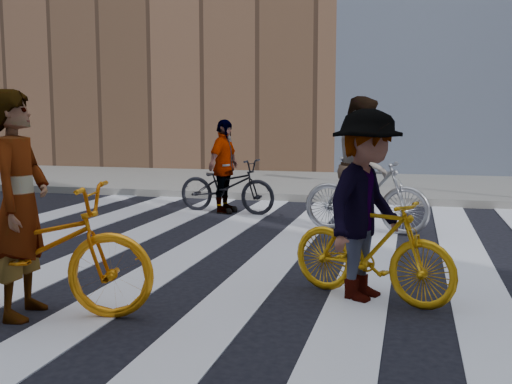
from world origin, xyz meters
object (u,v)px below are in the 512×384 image
at_px(rider_left, 20,205).
at_px(rider_rear, 224,166).
at_px(bike_yellow_left, 27,250).
at_px(bike_silver_mid, 366,195).
at_px(bike_dark_rear, 227,186).
at_px(rider_right, 366,206).
at_px(bike_yellow_right, 371,247).
at_px(rider_mid, 363,165).

bearing_deg(rider_left, rider_rear, -11.13).
xyz_separation_m(bike_yellow_left, bike_silver_mid, (2.48, 4.45, -0.01)).
xyz_separation_m(bike_dark_rear, rider_right, (2.75, -4.48, 0.40)).
bearing_deg(rider_rear, bike_silver_mid, -106.61).
distance_m(bike_yellow_left, bike_yellow_right, 3.01).
xyz_separation_m(bike_yellow_left, bike_yellow_right, (2.77, 1.20, -0.08)).
relative_size(rider_left, rider_mid, 0.97).
relative_size(bike_yellow_left, bike_yellow_right, 1.32).
relative_size(bike_silver_mid, rider_left, 0.96).
bearing_deg(bike_yellow_left, rider_right, -77.61).
bearing_deg(rider_mid, bike_silver_mid, -81.62).
distance_m(bike_dark_rear, rider_left, 5.70).
bearing_deg(bike_yellow_right, rider_rear, 55.54).
relative_size(bike_silver_mid, bike_dark_rear, 1.01).
distance_m(bike_silver_mid, rider_rear, 2.85).
bearing_deg(bike_yellow_right, bike_silver_mid, 28.21).
bearing_deg(bike_silver_mid, bike_yellow_left, 159.29).
height_order(rider_mid, rider_right, rider_mid).
bearing_deg(bike_dark_rear, rider_right, -139.39).
height_order(bike_yellow_left, rider_rear, rider_rear).
distance_m(bike_dark_rear, rider_mid, 2.79).
xyz_separation_m(rider_mid, rider_right, (0.29, -3.25, -0.11)).
relative_size(bike_silver_mid, bike_yellow_right, 1.13).
relative_size(bike_silver_mid, rider_mid, 0.93).
bearing_deg(bike_dark_rear, bike_yellow_left, -170.59).
height_order(bike_yellow_left, bike_yellow_right, bike_yellow_left).
bearing_deg(bike_yellow_right, rider_right, 113.11).
height_order(bike_dark_rear, rider_left, rider_left).
bearing_deg(bike_yellow_right, rider_left, 136.18).
bearing_deg(rider_left, bike_dark_rear, -11.63).
xyz_separation_m(rider_right, rider_rear, (-2.80, 4.48, -0.06)).
bearing_deg(bike_yellow_left, bike_dark_rear, -11.13).
bearing_deg(rider_mid, rider_rear, 72.24).
distance_m(bike_silver_mid, bike_dark_rear, 2.79).
relative_size(bike_silver_mid, rider_rear, 1.12).
relative_size(bike_dark_rear, rider_left, 0.95).
xyz_separation_m(rider_left, rider_right, (2.77, 1.20, -0.08)).
bearing_deg(rider_mid, bike_yellow_left, 159.78).
relative_size(bike_yellow_left, bike_silver_mid, 1.17).
relative_size(rider_left, rider_rear, 1.16).
height_order(bike_yellow_left, rider_left, rider_left).
height_order(bike_yellow_left, rider_mid, rider_mid).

